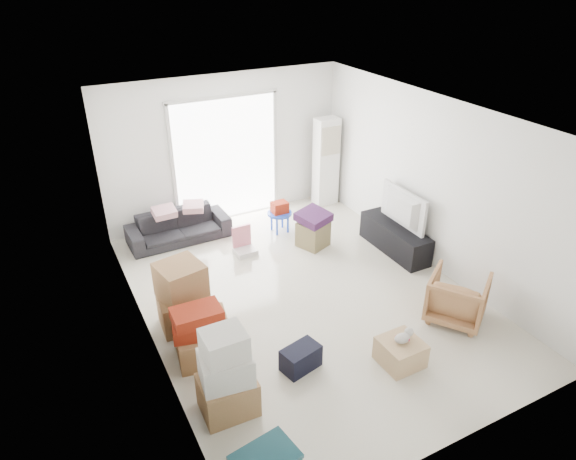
% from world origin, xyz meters
% --- Properties ---
extents(room_shell, '(4.98, 6.48, 3.18)m').
position_xyz_m(room_shell, '(0.00, 0.00, 1.35)').
color(room_shell, beige).
rests_on(room_shell, ground).
extents(sliding_door, '(2.10, 0.04, 2.33)m').
position_xyz_m(sliding_door, '(0.00, 2.98, 1.24)').
color(sliding_door, white).
rests_on(sliding_door, room_shell).
extents(ac_tower, '(0.45, 0.30, 1.75)m').
position_xyz_m(ac_tower, '(1.95, 2.65, 0.88)').
color(ac_tower, white).
rests_on(ac_tower, room_shell).
extents(tv_console, '(0.43, 1.43, 0.48)m').
position_xyz_m(tv_console, '(2.00, 0.45, 0.24)').
color(tv_console, black).
rests_on(tv_console, room_shell).
extents(television, '(0.64, 1.09, 0.14)m').
position_xyz_m(television, '(2.00, 0.45, 0.55)').
color(television, black).
rests_on(television, tv_console).
extents(sofa, '(1.77, 0.54, 0.69)m').
position_xyz_m(sofa, '(-1.14, 2.50, 0.34)').
color(sofa, black).
rests_on(sofa, room_shell).
extents(pillow_left, '(0.34, 0.28, 0.11)m').
position_xyz_m(pillow_left, '(-1.36, 2.48, 0.74)').
color(pillow_left, '#C18D94').
rests_on(pillow_left, sofa).
extents(pillow_right, '(0.45, 0.41, 0.13)m').
position_xyz_m(pillow_right, '(-0.85, 2.47, 0.75)').
color(pillow_right, '#C18D94').
rests_on(pillow_right, sofa).
extents(armchair, '(0.98, 0.99, 0.76)m').
position_xyz_m(armchair, '(1.59, -1.43, 0.38)').
color(armchair, tan).
rests_on(armchair, room_shell).
extents(box_stack_a, '(0.61, 0.51, 1.08)m').
position_xyz_m(box_stack_a, '(-1.80, -1.51, 0.48)').
color(box_stack_a, '#9E6A47').
rests_on(box_stack_a, room_shell).
extents(box_stack_b, '(0.68, 0.64, 0.75)m').
position_xyz_m(box_stack_b, '(-1.80, -0.57, 0.35)').
color(box_stack_b, '#9E6A47').
rests_on(box_stack_b, room_shell).
extents(box_stack_c, '(0.67, 0.64, 0.95)m').
position_xyz_m(box_stack_c, '(-1.77, 0.16, 0.46)').
color(box_stack_c, '#9E6A47').
rests_on(box_stack_c, room_shell).
extents(loose_box, '(0.45, 0.45, 0.32)m').
position_xyz_m(loose_box, '(-1.50, -0.16, 0.16)').
color(loose_box, '#9E6A47').
rests_on(loose_box, room_shell).
extents(duffel_bag, '(0.52, 0.38, 0.30)m').
position_xyz_m(duffel_bag, '(-0.78, -1.30, 0.15)').
color(duffel_bag, black).
rests_on(duffel_bag, room_shell).
extents(ottoman, '(0.58, 0.58, 0.44)m').
position_xyz_m(ottoman, '(0.86, 1.23, 0.22)').
color(ottoman, olive).
rests_on(ottoman, room_shell).
extents(blanket, '(0.61, 0.61, 0.14)m').
position_xyz_m(blanket, '(0.86, 1.23, 0.51)').
color(blanket, '#4B2153').
rests_on(blanket, ottoman).
extents(kids_table, '(0.45, 0.45, 0.58)m').
position_xyz_m(kids_table, '(0.58, 1.96, 0.41)').
color(kids_table, blue).
rests_on(kids_table, room_shell).
extents(toy_walker, '(0.36, 0.32, 0.47)m').
position_xyz_m(toy_walker, '(-0.30, 1.56, 0.13)').
color(toy_walker, silver).
rests_on(toy_walker, room_shell).
extents(wood_crate, '(0.49, 0.49, 0.32)m').
position_xyz_m(wood_crate, '(0.35, -1.79, 0.16)').
color(wood_crate, tan).
rests_on(wood_crate, room_shell).
extents(plush_bunny, '(0.28, 0.16, 0.14)m').
position_xyz_m(plush_bunny, '(0.39, -1.78, 0.39)').
color(plush_bunny, '#B2ADA8').
rests_on(plush_bunny, wood_crate).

